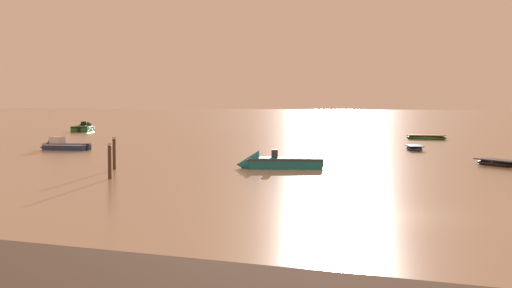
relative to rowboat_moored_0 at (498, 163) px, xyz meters
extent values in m
plane|color=tan|center=(-1.95, -22.32, -0.15)|extent=(800.00, 800.00, 0.00)
ellipsoid|color=black|center=(0.00, 0.00, -0.03)|extent=(3.35, 3.15, 0.54)
cube|color=#33383F|center=(0.00, 0.00, 0.20)|extent=(3.13, 2.95, 0.07)
cube|color=#33383F|center=(0.00, 0.00, 0.12)|extent=(0.86, 0.93, 0.05)
cube|color=#197084|center=(-11.32, -6.86, 0.06)|extent=(4.66, 3.28, 0.85)
cone|color=#197084|center=(-13.40, -7.71, 0.06)|extent=(1.88, 2.08, 1.70)
cube|color=#33383F|center=(-11.37, -6.88, 0.38)|extent=(4.76, 3.35, 0.09)
cube|color=#33383F|center=(-11.93, -7.11, 0.72)|extent=(0.56, 0.66, 0.47)
cube|color=black|center=(-9.38, -6.07, 0.19)|extent=(0.37, 0.41, 0.60)
cube|color=navy|center=(-33.84, 1.53, 0.03)|extent=(3.83, 2.05, 0.72)
cone|color=navy|center=(-35.72, 1.24, 0.03)|extent=(1.34, 1.59, 1.43)
cube|color=silver|center=(-33.88, 1.53, 0.30)|extent=(3.91, 2.09, 0.08)
cube|color=silver|center=(-34.70, 1.40, 0.67)|extent=(1.04, 1.25, 0.56)
cube|color=#384751|center=(-35.13, 1.33, 0.71)|extent=(0.36, 1.11, 0.44)
cube|color=black|center=(-32.08, 1.80, 0.14)|extent=(0.26, 0.32, 0.51)
ellipsoid|color=navy|center=(-7.75, 12.85, -0.02)|extent=(2.29, 3.67, 0.55)
cube|color=black|center=(-7.75, 12.85, 0.21)|extent=(2.17, 3.40, 0.07)
cube|color=black|center=(-7.75, 12.85, 0.13)|extent=(1.08, 0.57, 0.05)
cube|color=#23602D|center=(-56.40, 33.62, 0.11)|extent=(4.29, 5.70, 1.04)
cone|color=#23602D|center=(-57.61, 36.09, 0.11)|extent=(2.59, 2.40, 2.08)
cube|color=black|center=(-56.42, 33.67, 0.50)|extent=(4.38, 5.83, 0.12)
cube|color=black|center=(-56.75, 34.34, 0.92)|extent=(0.82, 0.72, 0.58)
cube|color=black|center=(-55.26, 31.30, 0.27)|extent=(0.51, 0.47, 0.74)
ellipsoid|color=#23602D|center=(-10.17, 31.12, 0.00)|extent=(4.25, 1.54, 0.67)
cube|color=brown|center=(-10.17, 31.12, 0.29)|extent=(3.91, 1.50, 0.09)
cube|color=brown|center=(-10.17, 31.12, 0.19)|extent=(0.29, 1.31, 0.07)
cylinder|color=#413323|center=(-20.14, -11.61, 0.69)|extent=(0.18, 0.18, 2.08)
cylinder|color=silver|center=(-20.14, -11.61, 1.67)|extent=(0.22, 0.22, 0.08)
cylinder|color=#483323|center=(-17.33, -16.06, 0.65)|extent=(0.18, 0.18, 2.00)
cylinder|color=silver|center=(-17.33, -16.06, 1.59)|extent=(0.22, 0.22, 0.08)
camera|label=1|loc=(4.34, -46.98, 3.70)|focal=51.38mm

